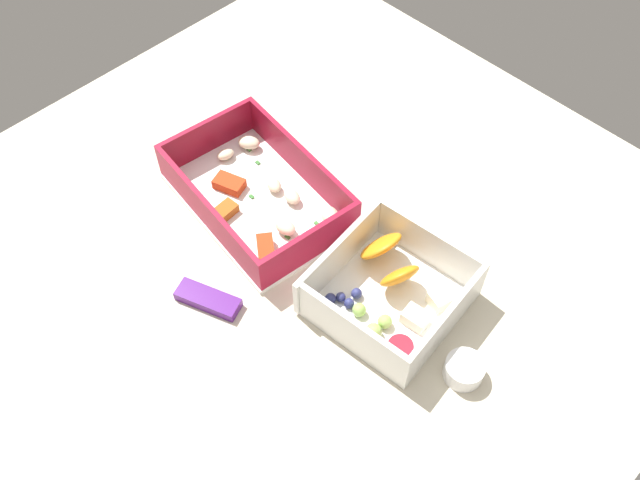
{
  "coord_description": "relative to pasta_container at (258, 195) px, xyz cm",
  "views": [
    {
      "loc": [
        -33.67,
        31.02,
        65.69
      ],
      "look_at": [
        -1.84,
        -0.61,
        4.0
      ],
      "focal_mm": 39.01,
      "sensor_mm": 36.0,
      "label": 1
    }
  ],
  "objects": [
    {
      "name": "table_surface",
      "position": [
        -8.04,
        0.22,
        -2.65
      ],
      "size": [
        80.0,
        80.0,
        2.0
      ],
      "primitive_type": "cube",
      "color": "beige",
      "rests_on": "ground"
    },
    {
      "name": "pasta_container",
      "position": [
        0.0,
        0.0,
        0.0
      ],
      "size": [
        22.74,
        16.15,
        5.32
      ],
      "rotation": [
        0.0,
        0.0,
        -0.12
      ],
      "color": "white",
      "rests_on": "table_surface"
    },
    {
      "name": "fruit_bowl",
      "position": [
        -19.81,
        -0.93,
        0.42
      ],
      "size": [
        15.3,
        15.65,
        5.76
      ],
      "rotation": [
        0.0,
        0.0,
        0.11
      ],
      "color": "white",
      "rests_on": "table_surface"
    },
    {
      "name": "candy_bar",
      "position": [
        -6.32,
        12.77,
        -1.05
      ],
      "size": [
        7.39,
        4.8,
        1.2
      ],
      "primitive_type": "cube",
      "rotation": [
        0.0,
        0.0,
        0.37
      ],
      "color": "#51197A",
      "rests_on": "table_surface"
    },
    {
      "name": "paper_cup_liner",
      "position": [
        -30.56,
        0.56,
        -0.57
      ],
      "size": [
        3.96,
        3.96,
        2.15
      ],
      "primitive_type": "cylinder",
      "color": "white",
      "rests_on": "table_surface"
    }
  ]
}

